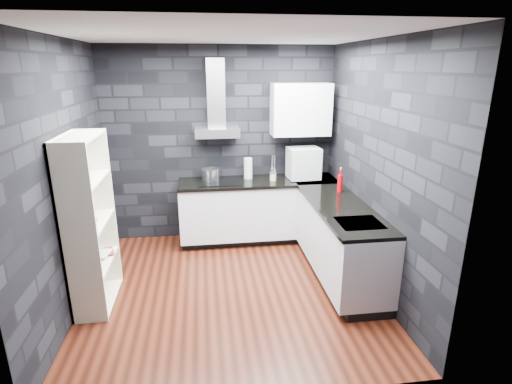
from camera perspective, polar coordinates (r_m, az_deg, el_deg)
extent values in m
plane|color=#471A0E|center=(4.68, -3.61, -13.62)|extent=(3.20, 3.20, 0.00)
plane|color=silver|center=(4.01, -4.40, 21.50)|extent=(3.20, 3.20, 0.00)
cube|color=black|center=(5.73, -5.09, 6.73)|extent=(3.20, 0.05, 2.70)
cube|color=black|center=(2.62, -1.50, -6.65)|extent=(3.20, 0.05, 2.70)
cube|color=black|center=(4.36, -25.79, 1.55)|extent=(0.05, 3.20, 2.70)
cube|color=black|center=(4.54, 16.96, 3.16)|extent=(0.05, 3.20, 2.70)
cube|color=black|center=(5.89, 0.28, -6.16)|extent=(2.18, 0.50, 0.10)
cube|color=black|center=(5.00, 12.11, -11.20)|extent=(0.50, 1.78, 0.10)
cube|color=silver|center=(5.69, 0.35, -2.36)|extent=(2.20, 0.60, 0.76)
cube|color=silver|center=(4.79, 11.98, -6.73)|extent=(0.60, 1.80, 0.76)
cube|color=black|center=(5.56, 0.37, 1.48)|extent=(2.20, 0.62, 0.04)
cube|color=black|center=(4.64, 12.18, -2.24)|extent=(0.62, 1.80, 0.04)
cube|color=black|center=(5.73, 8.30, 1.79)|extent=(0.62, 0.62, 0.04)
cube|color=#ACACB1|center=(5.50, -5.57, 8.49)|extent=(0.60, 0.34, 0.12)
cube|color=#ACACB1|center=(5.51, -5.76, 13.84)|extent=(0.24, 0.20, 0.90)
cube|color=silver|center=(5.62, 6.39, 11.64)|extent=(0.80, 0.35, 0.70)
cube|color=black|center=(5.51, -5.31, 1.55)|extent=(0.58, 0.50, 0.01)
cube|color=#ACACB1|center=(4.21, 14.58, -4.33)|extent=(0.44, 0.40, 0.01)
cylinder|color=silver|center=(5.56, -6.49, 2.46)|extent=(0.28, 0.28, 0.14)
cylinder|color=silver|center=(5.62, -1.14, 3.41)|extent=(0.15, 0.15, 0.29)
cylinder|color=#C4B587|center=(5.54, 2.44, 2.17)|extent=(0.09, 0.09, 0.10)
cylinder|color=silver|center=(5.72, 2.43, 2.75)|extent=(0.12, 0.12, 0.12)
cube|color=silver|center=(5.62, 6.80, 4.13)|extent=(0.45, 0.36, 0.43)
cylinder|color=#A30007|center=(5.13, 11.90, 1.22)|extent=(0.08, 0.08, 0.22)
cube|color=silver|center=(4.39, -22.66, -4.15)|extent=(0.36, 0.81, 1.80)
imported|color=silver|center=(4.30, -22.98, -4.08)|extent=(0.29, 0.29, 0.05)
imported|color=maroon|center=(4.67, -21.70, -7.08)|extent=(0.15, 0.07, 0.21)
imported|color=#B2B2B2|center=(4.63, -22.18, -7.05)|extent=(0.16, 0.04, 0.22)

